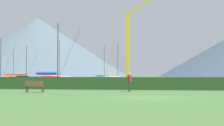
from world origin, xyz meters
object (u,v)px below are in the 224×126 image
at_px(sailboat_slip_8, 116,78).
at_px(park_bench_near_path, 35,86).
at_px(sailboat_slip_3, 54,81).
at_px(sailboat_slip_6, 103,78).
at_px(sailboat_slip_4, 12,78).
at_px(person_standing_walker, 129,80).
at_px(sailboat_slip_0, 58,77).
at_px(dock_crane, 129,51).
at_px(sailboat_slip_7, 24,78).

height_order(sailboat_slip_8, park_bench_near_path, sailboat_slip_8).
height_order(sailboat_slip_3, sailboat_slip_6, sailboat_slip_6).
bearing_deg(sailboat_slip_8, sailboat_slip_4, 147.64).
bearing_deg(sailboat_slip_8, person_standing_walker, -89.89).
relative_size(sailboat_slip_0, sailboat_slip_3, 1.36).
xyz_separation_m(sailboat_slip_0, dock_crane, (24.29, -26.93, 5.73)).
height_order(sailboat_slip_6, sailboat_slip_8, sailboat_slip_6).
bearing_deg(park_bench_near_path, sailboat_slip_3, 102.00).
distance_m(sailboat_slip_6, park_bench_near_path, 67.08).
distance_m(sailboat_slip_3, sailboat_slip_8, 37.87).
bearing_deg(dock_crane, person_standing_walker, -84.55).
height_order(sailboat_slip_3, dock_crane, dock_crane).
bearing_deg(dock_crane, sailboat_slip_7, 162.96).
relative_size(sailboat_slip_0, sailboat_slip_8, 1.22).
height_order(sailboat_slip_0, sailboat_slip_4, sailboat_slip_0).
bearing_deg(sailboat_slip_0, person_standing_walker, -84.66).
bearing_deg(sailboat_slip_0, sailboat_slip_4, 150.36).
height_order(sailboat_slip_6, dock_crane, dock_crane).
distance_m(sailboat_slip_4, sailboat_slip_7, 26.30).
bearing_deg(sailboat_slip_3, dock_crane, 54.91).
relative_size(sailboat_slip_3, park_bench_near_path, 5.75).
bearing_deg(sailboat_slip_0, dock_crane, -65.53).
distance_m(sailboat_slip_4, sailboat_slip_6, 31.10).
distance_m(park_bench_near_path, dock_crane, 42.15).
bearing_deg(person_standing_walker, sailboat_slip_3, 118.11).
distance_m(sailboat_slip_6, person_standing_walker, 66.14).
xyz_separation_m(sailboat_slip_6, park_bench_near_path, (6.13, -66.80, -0.07)).
relative_size(sailboat_slip_4, sailboat_slip_8, 0.97).
height_order(sailboat_slip_6, person_standing_walker, sailboat_slip_6).
distance_m(sailboat_slip_7, person_standing_walker, 56.51).
xyz_separation_m(sailboat_slip_3, dock_crane, (8.49, 22.97, 5.79)).
height_order(sailboat_slip_0, sailboat_slip_6, sailboat_slip_0).
xyz_separation_m(park_bench_near_path, dock_crane, (3.89, 41.55, 5.92)).
relative_size(sailboat_slip_3, sailboat_slip_4, 0.92).
bearing_deg(sailboat_slip_3, sailboat_slip_7, 105.48).
distance_m(sailboat_slip_0, sailboat_slip_4, 16.77).
bearing_deg(sailboat_slip_8, sailboat_slip_3, -104.51).
height_order(sailboat_slip_7, sailboat_slip_8, sailboat_slip_8).
relative_size(sailboat_slip_3, sailboat_slip_6, 0.87).
xyz_separation_m(person_standing_walker, dock_crane, (-3.76, 39.43, 5.48)).
distance_m(sailboat_slip_0, sailboat_slip_6, 14.37).
bearing_deg(sailboat_slip_4, sailboat_slip_0, -20.51).
xyz_separation_m(sailboat_slip_4, park_bench_near_path, (36.80, -71.99, -0.10)).
bearing_deg(person_standing_walker, sailboat_slip_4, 113.94).
xyz_separation_m(sailboat_slip_3, person_standing_walker, (12.25, -16.47, 0.31)).
xyz_separation_m(sailboat_slip_3, sailboat_slip_8, (3.80, 37.68, -0.02)).
bearing_deg(dock_crane, sailboat_slip_6, 111.63).
distance_m(sailboat_slip_0, sailboat_slip_7, 18.91).
relative_size(sailboat_slip_6, person_standing_walker, 6.18).
bearing_deg(sailboat_slip_3, sailboat_slip_4, 106.27).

